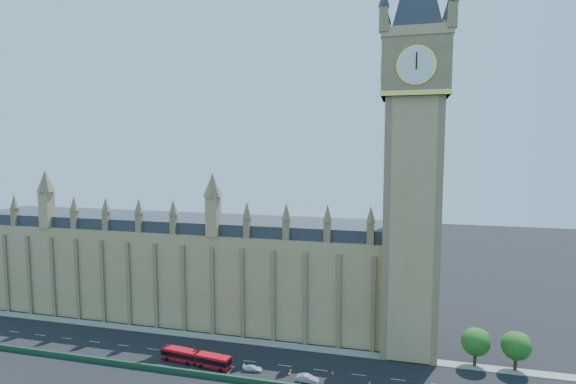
% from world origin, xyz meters
% --- Properties ---
extents(ground, '(400.00, 400.00, 0.00)m').
position_xyz_m(ground, '(0.00, 0.00, 0.00)').
color(ground, black).
rests_on(ground, ground).
extents(palace_westminster, '(120.00, 20.00, 28.00)m').
position_xyz_m(palace_westminster, '(-25.00, 22.00, 13.86)').
color(palace_westminster, '#A68850').
rests_on(palace_westminster, ground).
extents(elizabeth_tower, '(20.59, 20.59, 105.00)m').
position_xyz_m(elizabeth_tower, '(38.00, 13.99, 54.56)').
color(elizabeth_tower, '#A68850').
rests_on(elizabeth_tower, ground).
extents(bridge_parapet, '(160.00, 0.60, 1.20)m').
position_xyz_m(bridge_parapet, '(0.00, -9.00, 0.60)').
color(bridge_parapet, '#1E4C2D').
rests_on(bridge_parapet, ground).
extents(kerb_north, '(160.00, 3.00, 0.16)m').
position_xyz_m(kerb_north, '(0.00, 9.50, 0.08)').
color(kerb_north, gray).
rests_on(kerb_north, ground).
extents(tree_east_near, '(6.00, 6.00, 8.50)m').
position_xyz_m(tree_east_near, '(52.22, 10.08, 5.64)').
color(tree_east_near, '#382619').
rests_on(tree_east_near, ground).
extents(tree_east_far, '(6.00, 6.00, 8.50)m').
position_xyz_m(tree_east_far, '(60.22, 10.08, 5.64)').
color(tree_east_far, '#382619').
rests_on(tree_east_far, ground).
extents(red_bus, '(16.70, 4.42, 2.81)m').
position_xyz_m(red_bus, '(-7.04, -4.27, 1.48)').
color(red_bus, red).
rests_on(red_bus, ground).
extents(car_grey, '(4.40, 1.91, 1.48)m').
position_xyz_m(car_grey, '(-2.00, -4.49, 0.74)').
color(car_grey, '#47484F').
rests_on(car_grey, ground).
extents(car_silver, '(4.76, 2.01, 1.53)m').
position_xyz_m(car_silver, '(18.25, -5.58, 0.76)').
color(car_silver, '#A1A3A8').
rests_on(car_silver, ground).
extents(car_white, '(4.31, 2.20, 1.20)m').
position_xyz_m(car_white, '(6.01, -4.03, 0.60)').
color(car_white, silver).
rests_on(car_white, ground).
extents(cone_a, '(0.48, 0.48, 0.64)m').
position_xyz_m(cone_a, '(14.00, -3.80, 0.31)').
color(cone_a, black).
rests_on(cone_a, ground).
extents(cone_b, '(0.52, 0.52, 0.77)m').
position_xyz_m(cone_b, '(14.00, -2.63, 0.38)').
color(cone_b, black).
rests_on(cone_b, ground).
extents(cone_c, '(0.50, 0.50, 0.63)m').
position_xyz_m(cone_c, '(22.67, -1.16, 0.31)').
color(cone_c, black).
rests_on(cone_c, ground).
extents(cone_d, '(0.50, 0.50, 0.68)m').
position_xyz_m(cone_d, '(30.48, -3.48, 0.34)').
color(cone_d, black).
rests_on(cone_d, ground).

